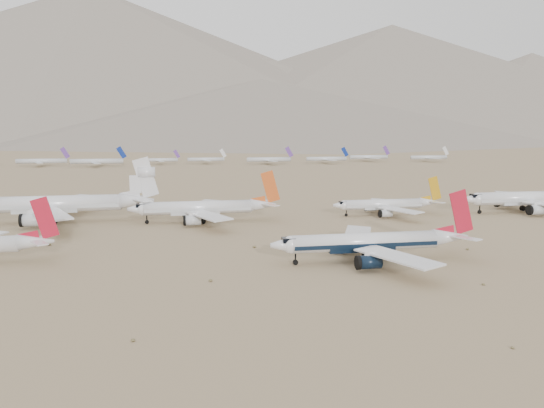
{
  "coord_description": "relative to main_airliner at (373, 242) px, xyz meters",
  "views": [
    {
      "loc": [
        -50.98,
        -122.92,
        32.13
      ],
      "look_at": [
        -19.68,
        46.32,
        7.0
      ],
      "focal_mm": 35.0,
      "sensor_mm": 36.0,
      "label": 1
    }
  ],
  "objects": [
    {
      "name": "row2_orange_tail",
      "position": [
        -36.88,
        60.8,
        0.18
      ],
      "size": [
        48.64,
        47.59,
        17.35
      ],
      "color": "white",
      "rests_on": "ground"
    },
    {
      "name": "desert_scrub",
      "position": [
        -25.94,
        -19.49,
        -4.41
      ],
      "size": [
        206.06,
        121.67,
        0.63
      ],
      "color": "brown",
      "rests_on": "ground"
    },
    {
      "name": "ground",
      "position": [
        4.42,
        5.0,
        -4.69
      ],
      "size": [
        7000.0,
        7000.0,
        0.0
      ],
      "primitive_type": "plane",
      "color": "#7B6248",
      "rests_on": "ground"
    },
    {
      "name": "row2_gold_tail",
      "position": [
        29.85,
        63.03,
        -0.75
      ],
      "size": [
        39.6,
        38.73,
        14.1
      ],
      "color": "white",
      "rests_on": "ground"
    },
    {
      "name": "main_airliner",
      "position": [
        0.0,
        0.0,
        0.0
      ],
      "size": [
        48.38,
        47.25,
        17.07
      ],
      "color": "white",
      "rests_on": "ground"
    },
    {
      "name": "distant_storage_row",
      "position": [
        -28.09,
        338.93,
        -0.43
      ],
      "size": [
        476.67,
        60.07,
        14.17
      ],
      "color": "silver",
      "rests_on": "ground"
    },
    {
      "name": "mountain_range",
      "position": [
        74.6,
        1653.01,
        185.62
      ],
      "size": [
        7354.0,
        3024.0,
        470.0
      ],
      "color": "slate",
      "rests_on": "ground"
    },
    {
      "name": "row2_white_trijet",
      "position": [
        -84.68,
        69.48,
        1.69
      ],
      "size": [
        62.2,
        60.79,
        22.04
      ],
      "color": "white",
      "rests_on": "ground"
    },
    {
      "name": "row2_navy_widebody",
      "position": [
        86.07,
        59.61,
        0.62
      ],
      "size": [
        53.48,
        52.3,
        19.03
      ],
      "color": "white",
      "rests_on": "ground"
    },
    {
      "name": "foothills",
      "position": [
        531.1,
        1105.0,
        62.46
      ],
      "size": [
        4637.5,
        1395.0,
        155.0
      ],
      "color": "slate",
      "rests_on": "ground"
    }
  ]
}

